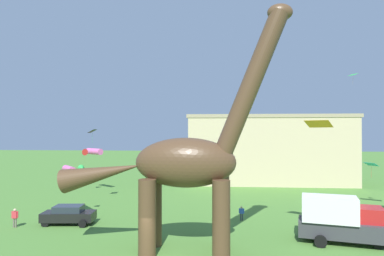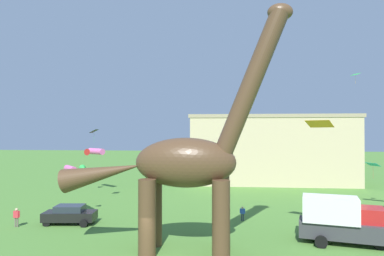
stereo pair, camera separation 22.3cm
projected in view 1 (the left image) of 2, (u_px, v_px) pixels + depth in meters
The scene contains 13 objects.
dinosaur_sculpture at pixel (184, 163), 21.88m from camera, with size 15.04×3.19×15.72m.
parked_sedan_left at pixel (69, 215), 28.30m from camera, with size 4.35×2.16×1.55m.
parked_box_truck at pixel (340, 219), 23.51m from camera, with size 5.94×3.39×3.20m.
person_watching_child at pixel (242, 212), 29.45m from camera, with size 0.46×0.20×1.23m.
person_photographer at pixel (149, 206), 31.11m from camera, with size 0.55×0.24×1.48m.
person_vendor_side at pixel (15, 216), 27.35m from camera, with size 0.57×0.25×1.51m.
kite_apex at pixel (72, 169), 30.77m from camera, with size 2.22×2.18×0.63m.
kite_far_right at pixel (371, 164), 28.55m from camera, with size 1.14×1.23×1.31m.
kite_near_low at pixel (92, 152), 43.86m from camera, with size 2.84×2.97×0.84m.
kite_high_right at pixel (92, 131), 36.03m from camera, with size 0.77×1.09×1.41m.
kite_mid_center at pixel (319, 124), 24.91m from camera, with size 2.16×2.02×0.51m.
kite_mid_left at pixel (353, 75), 43.50m from camera, with size 1.21×1.33×1.40m.
background_building_block at pixel (269, 149), 51.30m from camera, with size 24.13×8.33×10.16m.
Camera 1 is at (3.67, -18.93, 7.64)m, focal length 32.00 mm.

